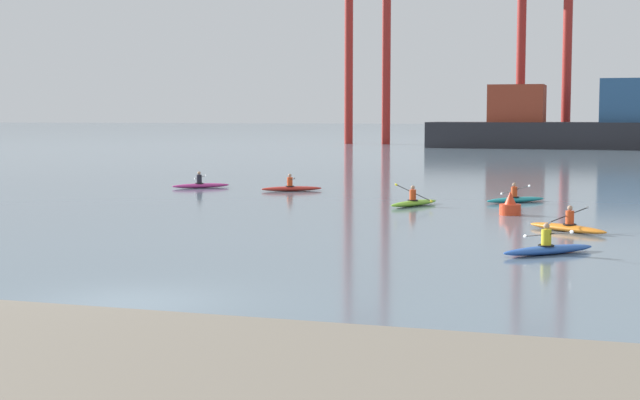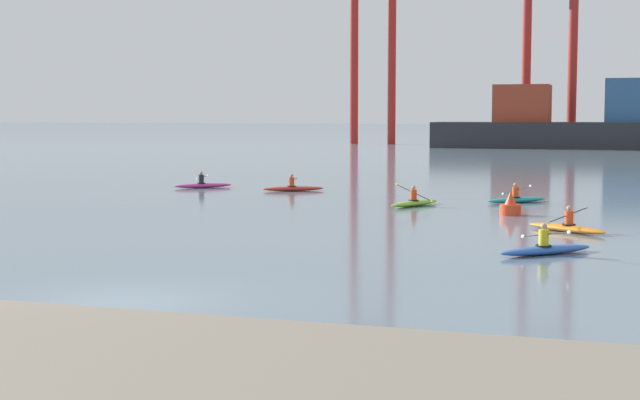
% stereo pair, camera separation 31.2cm
% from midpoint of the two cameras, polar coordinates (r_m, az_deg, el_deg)
% --- Properties ---
extents(ground_plane, '(800.00, 800.00, 0.00)m').
position_cam_midpoint_polar(ground_plane, '(21.80, -11.37, -6.06)').
color(ground_plane, slate).
extents(container_barge, '(48.63, 8.26, 8.52)m').
position_cam_midpoint_polar(container_barge, '(121.66, 18.49, 4.31)').
color(container_barge, '#28282D').
rests_on(container_barge, ground).
extents(gantry_crane_west, '(6.68, 19.36, 39.87)m').
position_cam_midpoint_polar(gantry_crane_west, '(135.38, 3.21, 11.77)').
color(gantry_crane_west, maroon).
rests_on(gantry_crane_west, ground).
extents(channel_buoy, '(0.90, 0.90, 1.00)m').
position_cam_midpoint_polar(channel_buoy, '(40.48, 11.59, -0.39)').
color(channel_buoy, red).
rests_on(channel_buoy, ground).
extents(kayak_orange, '(3.10, 2.49, 0.95)m').
position_cam_midpoint_polar(kayak_orange, '(35.19, 14.86, -1.58)').
color(kayak_orange, orange).
rests_on(kayak_orange, ground).
extents(kayak_magenta, '(2.94, 2.71, 0.95)m').
position_cam_midpoint_polar(kayak_magenta, '(54.74, -6.90, 0.91)').
color(kayak_magenta, '#C13384').
rests_on(kayak_magenta, ground).
extents(kayak_lime, '(2.02, 3.34, 1.02)m').
position_cam_midpoint_polar(kayak_lime, '(43.80, 5.91, -0.14)').
color(kayak_lime, '#7ABC2D').
rests_on(kayak_lime, ground).
extents(kayak_red, '(3.23, 2.25, 0.95)m').
position_cam_midpoint_polar(kayak_red, '(52.10, -1.45, 0.73)').
color(kayak_red, red).
rests_on(kayak_red, ground).
extents(kayak_teal, '(2.84, 2.82, 0.95)m').
position_cam_midpoint_polar(kayak_teal, '(46.23, 11.93, 0.06)').
color(kayak_teal, teal).
rests_on(kayak_teal, ground).
extents(kayak_blue, '(2.83, 2.82, 0.95)m').
position_cam_midpoint_polar(kayak_blue, '(29.39, 13.71, -2.86)').
color(kayak_blue, '#2856B2').
rests_on(kayak_blue, ground).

